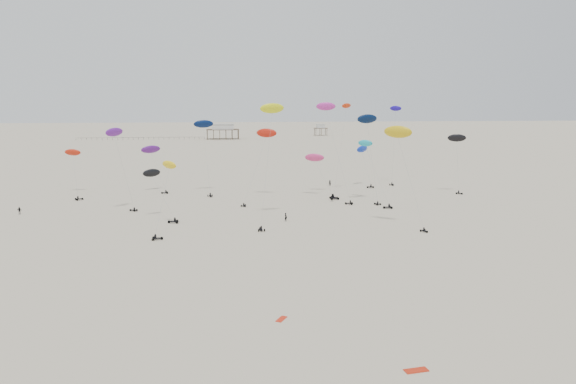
{
  "coord_description": "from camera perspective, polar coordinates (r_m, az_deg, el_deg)",
  "views": [
    {
      "loc": [
        -13.15,
        -17.45,
        24.2
      ],
      "look_at": [
        0.0,
        88.0,
        7.0
      ],
      "focal_mm": 35.0,
      "sensor_mm": 36.0,
      "label": 1
    }
  ],
  "objects": [
    {
      "name": "rig_12",
      "position": [
        162.97,
        7.71,
        3.58
      ],
      "size": [
        4.95,
        8.53,
        11.84
      ],
      "rotation": [
        0.0,
        0.0,
        1.91
      ],
      "color": "black",
      "rests_on": "ground"
    },
    {
      "name": "rig_10",
      "position": [
        145.31,
        5.34,
        4.05
      ],
      "size": [
        8.6,
        15.27,
        25.77
      ],
      "rotation": [
        0.0,
        0.0,
        4.32
      ],
      "color": "black",
      "rests_on": "ground"
    },
    {
      "name": "ground_plane",
      "position": [
        219.19,
        -3.63,
        2.84
      ],
      "size": [
        900.0,
        900.0,
        0.0
      ],
      "primitive_type": "plane",
      "color": "beige"
    },
    {
      "name": "grounded_kite_b",
      "position": [
        64.61,
        -0.67,
        -12.81
      ],
      "size": [
        1.52,
        1.91,
        0.07
      ],
      "primitive_type": "cube",
      "rotation": [
        0.0,
        0.0,
        1.04
      ],
      "color": "red",
      "rests_on": "ground"
    },
    {
      "name": "rig_7",
      "position": [
        135.4,
        8.16,
        6.38
      ],
      "size": [
        5.67,
        7.11,
        21.42
      ],
      "rotation": [
        0.0,
        0.0,
        0.48
      ],
      "color": "black",
      "rests_on": "ground"
    },
    {
      "name": "grounded_kite_a",
      "position": [
        54.76,
        12.89,
        -17.28
      ],
      "size": [
        2.3,
        1.2,
        0.08
      ],
      "primitive_type": "cube",
      "rotation": [
        0.0,
        0.0,
        0.14
      ],
      "color": "red",
      "rests_on": "ground"
    },
    {
      "name": "pavilion_main",
      "position": [
        368.0,
        -6.64,
        6.02
      ],
      "size": [
        21.0,
        13.0,
        9.8
      ],
      "color": "brown",
      "rests_on": "ground"
    },
    {
      "name": "rig_5",
      "position": [
        110.09,
        11.32,
        5.22
      ],
      "size": [
        7.34,
        9.76,
        19.94
      ],
      "rotation": [
        0.0,
        0.0,
        3.46
      ],
      "color": "black",
      "rests_on": "ground"
    },
    {
      "name": "rig_15",
      "position": [
        142.05,
        -2.43,
        5.29
      ],
      "size": [
        10.23,
        16.9,
        21.47
      ],
      "rotation": [
        0.0,
        0.0,
        5.83
      ],
      "color": "black",
      "rests_on": "ground"
    },
    {
      "name": "rig_9",
      "position": [
        143.34,
        4.25,
        7.14
      ],
      "size": [
        6.79,
        17.07,
        26.21
      ],
      "rotation": [
        0.0,
        0.0,
        1.26
      ],
      "color": "black",
      "rests_on": "ground"
    },
    {
      "name": "pavilion_small",
      "position": [
        404.65,
        3.34,
        6.25
      ],
      "size": [
        9.0,
        7.0,
        8.0
      ],
      "color": "brown",
      "rests_on": "ground"
    },
    {
      "name": "rig_2",
      "position": [
        167.66,
        10.76,
        5.81
      ],
      "size": [
        4.31,
        7.04,
        23.0
      ],
      "rotation": [
        0.0,
        0.0,
        3.2
      ],
      "color": "black",
      "rests_on": "ground"
    },
    {
      "name": "rig_13",
      "position": [
        144.24,
        3.13,
        2.66
      ],
      "size": [
        8.08,
        8.81,
        11.61
      ],
      "rotation": [
        0.0,
        0.0,
        3.93
      ],
      "color": "black",
      "rests_on": "ground"
    },
    {
      "name": "pier_fence",
      "position": [
        371.42,
        -14.71,
        5.28
      ],
      "size": [
        80.2,
        0.2,
        1.5
      ],
      "color": "black",
      "rests_on": "ground"
    },
    {
      "name": "spectator_0",
      "position": [
        114.76,
        -0.23,
        -2.98
      ],
      "size": [
        0.83,
        0.9,
        2.03
      ],
      "primitive_type": "imported",
      "rotation": [
        0.0,
        0.0,
        2.15
      ],
      "color": "black",
      "rests_on": "ground"
    },
    {
      "name": "rig_3",
      "position": [
        150.38,
        -8.48,
        5.82
      ],
      "size": [
        5.72,
        11.17,
        19.9
      ],
      "rotation": [
        0.0,
        0.0,
        3.34
      ],
      "color": "black",
      "rests_on": "ground"
    },
    {
      "name": "rig_8",
      "position": [
        129.34,
        -16.97,
        4.7
      ],
      "size": [
        6.89,
        4.94,
        18.73
      ],
      "rotation": [
        0.0,
        0.0,
        1.21
      ],
      "color": "black",
      "rests_on": "ground"
    },
    {
      "name": "rig_1",
      "position": [
        119.05,
        -12.95,
        0.28
      ],
      "size": [
        8.02,
        9.7,
        11.77
      ],
      "rotation": [
        0.0,
        0.0,
        1.58
      ],
      "color": "black",
      "rests_on": "ground"
    },
    {
      "name": "rig_11",
      "position": [
        136.32,
        8.69,
        2.62
      ],
      "size": [
        5.17,
        15.75,
        18.37
      ],
      "rotation": [
        0.0,
        0.0,
        1.62
      ],
      "color": "black",
      "rests_on": "ground"
    },
    {
      "name": "rig_16",
      "position": [
        155.49,
        -13.62,
        3.77
      ],
      "size": [
        7.91,
        8.03,
        13.01
      ],
      "rotation": [
        0.0,
        0.0,
        1.62
      ],
      "color": "black",
      "rests_on": "ground"
    },
    {
      "name": "rig_4",
      "position": [
        158.01,
        -20.92,
        2.89
      ],
      "size": [
        7.72,
        15.92,
        16.69
      ],
      "rotation": [
        0.0,
        0.0,
        5.22
      ],
      "color": "black",
      "rests_on": "ground"
    },
    {
      "name": "spectator_3",
      "position": [
        162.75,
        4.27,
        0.62
      ],
      "size": [
        0.89,
        0.74,
        2.08
      ],
      "primitive_type": "imported",
      "rotation": [
        0.0,
        0.0,
        2.8
      ],
      "color": "black",
      "rests_on": "ground"
    },
    {
      "name": "spectator_1",
      "position": [
        137.82,
        4.53,
        -0.95
      ],
      "size": [
        1.17,
        0.8,
        2.2
      ],
      "primitive_type": "imported",
      "rotation": [
        0.0,
        0.0,
        6.11
      ],
      "color": "black",
      "rests_on": "ground"
    },
    {
      "name": "spectator_2",
      "position": [
        134.86,
        -25.61,
        -2.06
      ],
      "size": [
        1.2,
        0.71,
        1.94
      ],
      "primitive_type": "imported",
      "rotation": [
        0.0,
        0.0,
        6.37
      ],
      "color": "black",
      "rests_on": "ground"
    },
    {
      "name": "rig_0",
      "position": [
        155.75,
        16.81,
        4.47
      ],
      "size": [
        5.16,
        5.8,
        15.82
      ],
      "rotation": [
        0.0,
        0.0,
        3.72
      ],
      "color": "black",
      "rests_on": "ground"
    },
    {
      "name": "rig_14",
      "position": [
        114.45,
        -1.8,
        6.78
      ],
      "size": [
        7.06,
        15.39,
        25.23
      ],
      "rotation": [
        0.0,
        0.0,
        0.16
      ],
      "color": "black",
      "rests_on": "ground"
    },
    {
      "name": "rig_6",
      "position": [
        108.31,
        -12.32,
        0.71
      ],
      "size": [
        4.6,
        14.31,
        15.75
      ],
      "rotation": [
        0.0,
        0.0,
        4.75
      ],
      "color": "black",
      "rests_on": "ground"
    }
  ]
}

